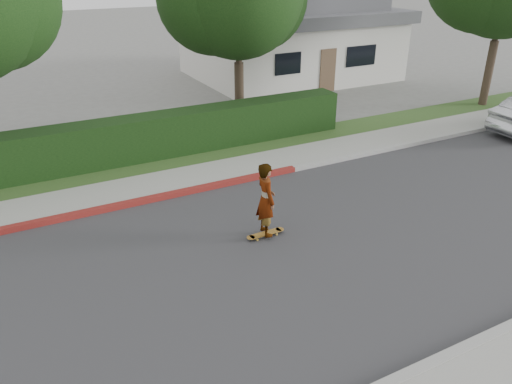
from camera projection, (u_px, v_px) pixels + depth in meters
ground at (347, 237)px, 12.15m from camera, size 120.00×120.00×0.00m
road at (347, 237)px, 12.15m from camera, size 60.00×8.00×0.01m
curb_near at (488, 338)px, 8.85m from camera, size 60.00×0.20×0.15m
curb_far at (266, 175)px, 15.40m from camera, size 60.00×0.20×0.15m
curb_red_section at (102, 210)px, 13.29m from camera, size 12.00×0.21×0.15m
sidewalk_far at (252, 165)px, 16.12m from camera, size 60.00×1.60×0.12m
planting_strip at (231, 150)px, 17.40m from camera, size 60.00×1.60×0.10m
hedge at (140, 139)px, 16.32m from camera, size 15.00×1.00×1.50m
house at (289, 37)px, 27.38m from camera, size 10.60×8.60×4.30m
skateboard at (266, 234)px, 12.13m from camera, size 1.02×0.22×0.09m
skateboarder at (266, 199)px, 11.73m from camera, size 0.51×0.71×1.83m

